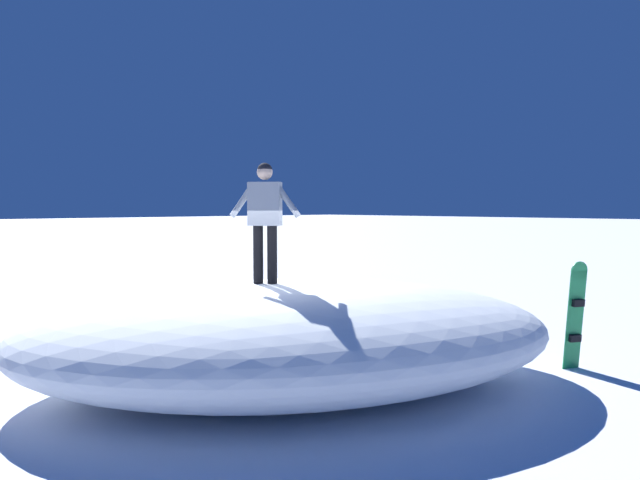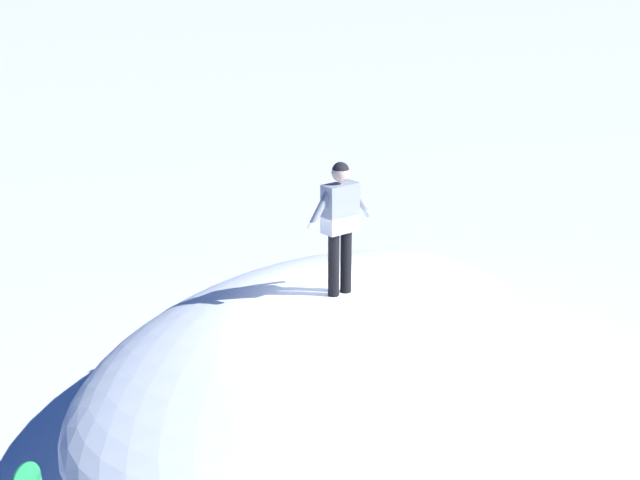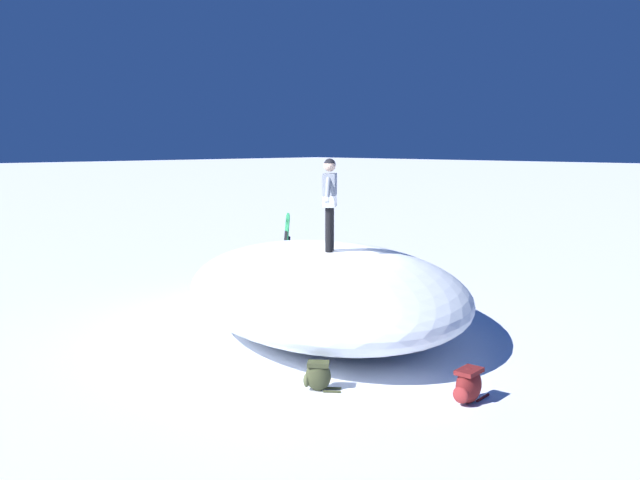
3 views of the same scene
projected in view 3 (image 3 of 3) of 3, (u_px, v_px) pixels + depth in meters
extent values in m
plane|color=white|center=(305.00, 331.00, 12.66)|extent=(240.00, 240.00, 0.00)
ellipsoid|color=white|center=(324.00, 287.00, 12.99)|extent=(9.04, 8.09, 1.48)
cylinder|color=black|center=(330.00, 228.00, 12.57)|extent=(0.14, 0.14, 0.81)
cylinder|color=black|center=(329.00, 230.00, 12.38)|extent=(0.14, 0.14, 0.81)
cube|color=#8C939E|center=(330.00, 190.00, 12.38)|extent=(0.45, 0.49, 0.60)
sphere|color=beige|center=(330.00, 166.00, 12.32)|extent=(0.22, 0.22, 0.22)
cylinder|color=#8C939E|center=(332.00, 186.00, 12.68)|extent=(0.30, 0.36, 0.50)
cylinder|color=#8C939E|center=(328.00, 188.00, 12.06)|extent=(0.30, 0.36, 0.50)
sphere|color=black|center=(330.00, 164.00, 12.31)|extent=(0.21, 0.21, 0.21)
cube|color=#1E8C47|center=(285.00, 250.00, 17.30)|extent=(0.34, 0.27, 1.56)
cylinder|color=#1E8C47|center=(288.00, 219.00, 17.22)|extent=(0.29, 0.17, 0.30)
cube|color=black|center=(286.00, 239.00, 17.27)|extent=(0.24, 0.15, 0.38)
cube|color=black|center=(288.00, 238.00, 17.29)|extent=(0.21, 0.16, 0.12)
cube|color=black|center=(286.00, 261.00, 17.35)|extent=(0.21, 0.16, 0.12)
ellipsoid|color=#383D23|center=(318.00, 376.00, 9.57)|extent=(0.43, 0.41, 0.42)
ellipsoid|color=#4B5131|center=(307.00, 380.00, 9.60)|extent=(0.19, 0.20, 0.20)
cube|color=#383D23|center=(318.00, 364.00, 9.55)|extent=(0.36, 0.35, 0.06)
cylinder|color=#383D23|center=(332.00, 392.00, 9.52)|extent=(0.21, 0.19, 0.04)
cylinder|color=#383D23|center=(333.00, 388.00, 9.65)|extent=(0.21, 0.19, 0.04)
ellipsoid|color=maroon|center=(469.00, 386.00, 9.12)|extent=(0.33, 0.48, 0.47)
ellipsoid|color=maroon|center=(461.00, 395.00, 8.97)|extent=(0.24, 0.15, 0.23)
cube|color=maroon|center=(469.00, 371.00, 9.09)|extent=(0.28, 0.40, 0.06)
cylinder|color=maroon|center=(483.00, 398.00, 9.29)|extent=(0.06, 0.32, 0.04)
cylinder|color=maroon|center=(472.00, 395.00, 9.40)|extent=(0.06, 0.32, 0.04)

